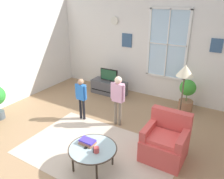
% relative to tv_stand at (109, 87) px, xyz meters
% --- Properties ---
extents(ground_plane, '(6.61, 6.85, 0.02)m').
position_rel_tv_stand_xyz_m(ground_plane, '(1.01, -2.57, -0.22)').
color(ground_plane, '#9E7A56').
extents(back_wall, '(6.01, 0.17, 2.86)m').
position_rel_tv_stand_xyz_m(back_wall, '(1.03, 0.62, 1.22)').
color(back_wall, silver).
rests_on(back_wall, ground_plane).
extents(area_rug, '(2.99, 1.91, 0.01)m').
position_rel_tv_stand_xyz_m(area_rug, '(1.28, -2.51, -0.21)').
color(area_rug, '#C6B29E').
rests_on(area_rug, ground_plane).
extents(tv_stand, '(1.10, 0.44, 0.42)m').
position_rel_tv_stand_xyz_m(tv_stand, '(0.00, 0.00, 0.00)').
color(tv_stand, '#4C4C51').
rests_on(tv_stand, ground_plane).
extents(television, '(0.58, 0.08, 0.38)m').
position_rel_tv_stand_xyz_m(television, '(0.00, -0.00, 0.41)').
color(television, '#4C4C4C').
rests_on(television, tv_stand).
extents(armchair, '(0.76, 0.74, 0.87)m').
position_rel_tv_stand_xyz_m(armchair, '(2.45, -1.98, 0.12)').
color(armchair, '#D14C47').
rests_on(armchair, ground_plane).
extents(coffee_table, '(0.85, 0.85, 0.44)m').
position_rel_tv_stand_xyz_m(coffee_table, '(1.49, -2.94, 0.20)').
color(coffee_table, '#99B2B7').
rests_on(coffee_table, ground_plane).
extents(book_stack, '(0.28, 0.19, 0.08)m').
position_rel_tv_stand_xyz_m(book_stack, '(1.34, -2.89, 0.26)').
color(book_stack, '#AA7951').
rests_on(book_stack, coffee_table).
extents(cup, '(0.09, 0.09, 0.10)m').
position_rel_tv_stand_xyz_m(cup, '(1.61, -3.00, 0.27)').
color(cup, '#BF3F3F').
rests_on(cup, coffee_table).
extents(remote_near_books, '(0.04, 0.14, 0.02)m').
position_rel_tv_stand_xyz_m(remote_near_books, '(1.39, -2.96, 0.23)').
color(remote_near_books, black).
rests_on(remote_near_books, coffee_table).
extents(remote_near_cup, '(0.11, 0.14, 0.02)m').
position_rel_tv_stand_xyz_m(remote_near_cup, '(1.54, -2.97, 0.23)').
color(remote_near_cup, black).
rests_on(remote_near_cup, coffee_table).
extents(person_blue_shirt, '(0.32, 0.14, 1.06)m').
position_rel_tv_stand_xyz_m(person_blue_shirt, '(0.25, -1.66, 0.45)').
color(person_blue_shirt, black).
rests_on(person_blue_shirt, ground_plane).
extents(person_pink_shirt, '(0.36, 0.17, 1.21)m').
position_rel_tv_stand_xyz_m(person_pink_shirt, '(1.13, -1.44, 0.55)').
color(person_pink_shirt, '#726656').
rests_on(person_pink_shirt, ground_plane).
extents(potted_plant_by_window, '(0.42, 0.42, 0.86)m').
position_rel_tv_stand_xyz_m(potted_plant_by_window, '(2.32, 0.11, 0.26)').
color(potted_plant_by_window, '#9E6B4C').
rests_on(potted_plant_by_window, ground_plane).
extents(floor_lamp, '(0.32, 0.32, 1.68)m').
position_rel_tv_stand_xyz_m(floor_lamp, '(2.52, -1.40, 1.19)').
color(floor_lamp, black).
rests_on(floor_lamp, ground_plane).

